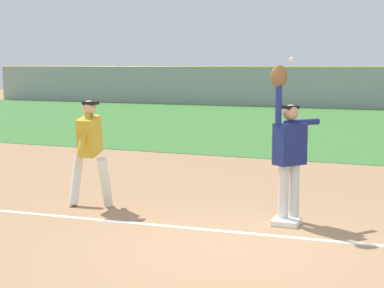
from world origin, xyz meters
TOP-DOWN VIEW (x-y plane):
  - ground_plane at (0.00, 0.00)m, footprint 77.29×77.29m
  - outfield_grass at (0.00, 16.29)m, footprint 49.42×18.20m
  - chalk_foul_line at (-3.67, 0.45)m, footprint 11.98×0.89m
  - first_base at (0.33, 1.35)m, footprint 0.39×0.39m
  - fielder at (0.31, 1.49)m, footprint 0.62×0.79m
  - runner at (-2.87, 1.24)m, footprint 0.80×0.84m
  - baseball at (0.27, 1.71)m, footprint 0.07×0.07m
  - parked_car_green at (-10.03, 29.08)m, footprint 4.45×2.21m
  - parked_car_blue at (-4.24, 28.89)m, footprint 4.44×2.19m

SIDE VIEW (x-z plane):
  - ground_plane at x=0.00m, z-range 0.00..0.00m
  - chalk_foul_line at x=-3.67m, z-range 0.00..0.01m
  - outfield_grass at x=0.00m, z-range 0.00..0.01m
  - first_base at x=0.33m, z-range 0.00..0.08m
  - parked_car_green at x=-10.03m, z-range 0.05..1.30m
  - parked_car_blue at x=-4.24m, z-range 0.05..1.30m
  - runner at x=-2.87m, z-range 0.14..1.86m
  - fielder at x=0.31m, z-range -0.02..2.26m
  - baseball at x=0.27m, z-range 2.32..2.39m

